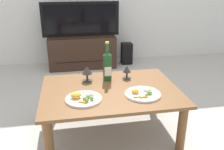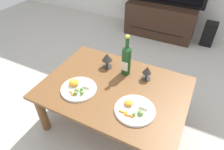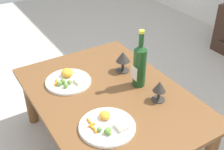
{
  "view_description": "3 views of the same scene",
  "coord_description": "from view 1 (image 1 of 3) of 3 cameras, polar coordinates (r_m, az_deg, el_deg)",
  "views": [
    {
      "loc": [
        -0.32,
        -1.82,
        1.28
      ],
      "look_at": [
        0.03,
        0.09,
        0.52
      ],
      "focal_mm": 38.89,
      "sensor_mm": 36.0,
      "label": 1
    },
    {
      "loc": [
        0.5,
        -1.02,
        1.49
      ],
      "look_at": [
        -0.05,
        0.05,
        0.49
      ],
      "focal_mm": 31.37,
      "sensor_mm": 36.0,
      "label": 2
    },
    {
      "loc": [
        1.16,
        -0.69,
        1.43
      ],
      "look_at": [
        -0.03,
        0.03,
        0.53
      ],
      "focal_mm": 46.49,
      "sensor_mm": 36.0,
      "label": 3
    }
  ],
  "objects": [
    {
      "name": "ground_plane",
      "position": [
        2.25,
        -0.37,
        -13.2
      ],
      "size": [
        6.4,
        6.4,
        0.0
      ],
      "primitive_type": "plane",
      "color": "#B7B2A8"
    },
    {
      "name": "dining_table",
      "position": [
        2.06,
        -0.39,
        -4.99
      ],
      "size": [
        1.14,
        0.82,
        0.42
      ],
      "color": "brown",
      "rests_on": "ground_plane"
    },
    {
      "name": "tv_stand",
      "position": [
        3.8,
        -7.03,
        5.55
      ],
      "size": [
        1.01,
        0.44,
        0.48
      ],
      "color": "#382319",
      "rests_on": "ground_plane"
    },
    {
      "name": "tv_screen",
      "position": [
        3.7,
        -7.38,
        12.88
      ],
      "size": [
        1.14,
        0.05,
        0.5
      ],
      "color": "black",
      "rests_on": "tv_stand"
    },
    {
      "name": "floor_speaker",
      "position": [
        3.93,
        3.45,
        5.09
      ],
      "size": [
        0.17,
        0.17,
        0.33
      ],
      "primitive_type": "cube",
      "rotation": [
        0.0,
        0.0,
        -0.03
      ],
      "color": "black",
      "rests_on": "ground_plane"
    },
    {
      "name": "wine_bottle",
      "position": [
        2.17,
        -1.12,
        2.37
      ],
      "size": [
        0.08,
        0.08,
        0.36
      ],
      "color": "#19471E",
      "rests_on": "dining_table"
    },
    {
      "name": "goblet_left",
      "position": [
        2.17,
        -5.9,
        0.92
      ],
      "size": [
        0.09,
        0.09,
        0.14
      ],
      "color": "#38332D",
      "rests_on": "dining_table"
    },
    {
      "name": "goblet_right",
      "position": [
        2.23,
        3.52,
        1.19
      ],
      "size": [
        0.08,
        0.08,
        0.12
      ],
      "color": "#38332D",
      "rests_on": "dining_table"
    },
    {
      "name": "dinner_plate_left",
      "position": [
        1.87,
        -6.83,
        -5.44
      ],
      "size": [
        0.28,
        0.28,
        0.06
      ],
      "color": "white",
      "rests_on": "dining_table"
    },
    {
      "name": "dinner_plate_right",
      "position": [
        1.95,
        7.24,
        -4.36
      ],
      "size": [
        0.29,
        0.29,
        0.05
      ],
      "color": "white",
      "rests_on": "dining_table"
    }
  ]
}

